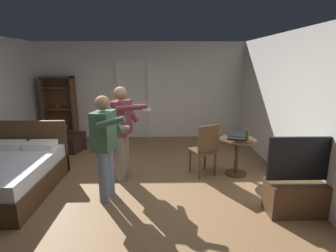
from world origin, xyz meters
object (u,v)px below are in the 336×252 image
bottle_on_table (247,135)px  person_striped_shirt (123,128)px  bookshelf (60,106)px  laptop (236,137)px  tv_flatscreen (302,191)px  suitcase_dark (70,145)px  side_table (237,150)px  person_blue_shirt (105,141)px  bed (9,175)px  suitcase_small (74,141)px  wooden_chair (205,148)px

bottle_on_table → person_striped_shirt: size_ratio=0.14×
bookshelf → laptop: bearing=-31.3°
tv_flatscreen → suitcase_dark: size_ratio=2.53×
side_table → person_blue_shirt: person_blue_shirt is taller
bed → suitcase_small: 2.24m
bed → person_blue_shirt: person_blue_shirt is taller
tv_flatscreen → laptop: 1.50m
bottle_on_table → wooden_chair: 0.80m
tv_flatscreen → bottle_on_table: 1.41m
bookshelf → side_table: (4.17, -2.46, -0.45)m
tv_flatscreen → suitcase_dark: 4.94m
person_striped_shirt → bottle_on_table: bearing=2.2°
laptop → suitcase_dark: size_ratio=0.93×
bottle_on_table → suitcase_dark: bottle_on_table is taller
bed → wooden_chair: bearing=10.0°
person_blue_shirt → suitcase_small: (-1.31, 2.44, -0.73)m
laptop → person_blue_shirt: bearing=-160.0°
bookshelf → suitcase_small: (0.59, -0.88, -0.73)m
person_blue_shirt → suitcase_dark: person_blue_shirt is taller
bed → wooden_chair: size_ratio=1.92×
bed → tv_flatscreen: tv_flatscreen is taller
bookshelf → tv_flatscreen: (4.71, -3.82, -0.59)m
side_table → person_blue_shirt: size_ratio=0.43×
bottle_on_table → person_striped_shirt: 2.25m
bed → person_blue_shirt: (1.63, -0.22, 0.63)m
bookshelf → laptop: (4.12, -2.51, -0.18)m
laptop → suitcase_small: bearing=155.2°
suitcase_dark → suitcase_small: 0.24m
bed → person_striped_shirt: 1.97m
laptop → person_striped_shirt: (-2.06, -0.13, 0.22)m
person_blue_shirt → person_striped_shirt: (0.16, 0.68, 0.04)m
person_blue_shirt → tv_flatscreen: bearing=-10.2°
laptop → wooden_chair: size_ratio=0.42×
bookshelf → person_blue_shirt: bearing=-60.1°
bed → bottle_on_table: 4.10m
tv_flatscreen → side_table: (-0.54, 1.35, 0.14)m
bookshelf → person_striped_shirt: bearing=-51.9°
bed → tv_flatscreen: (4.43, -0.73, 0.03)m
bookshelf → laptop: size_ratio=4.15×
bookshelf → bottle_on_table: 5.01m
bed → bottle_on_table: bed is taller
tv_flatscreen → suitcase_dark: tv_flatscreen is taller
bottle_on_table → wooden_chair: bearing=177.6°
bookshelf → tv_flatscreen: size_ratio=1.52×
tv_flatscreen → wooden_chair: tv_flatscreen is taller
suitcase_small → bottle_on_table: bearing=-39.3°
bookshelf → person_striped_shirt: bookshelf is taller
bed → laptop: bearing=8.7°
bookshelf → bed: bearing=-85.0°
bed → bottle_on_table: (4.04, 0.55, 0.49)m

